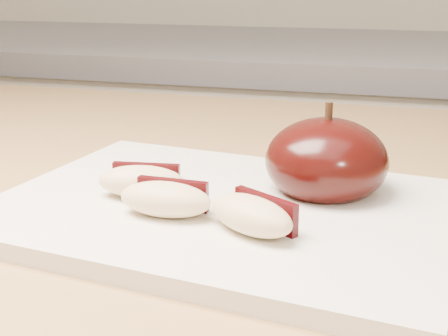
# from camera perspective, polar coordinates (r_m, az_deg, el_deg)

# --- Properties ---
(back_cabinet) EXTENTS (2.40, 0.62, 0.94)m
(back_cabinet) POSITION_cam_1_polar(r_m,az_deg,el_deg) (1.35, 8.13, -8.90)
(back_cabinet) COLOR silver
(back_cabinet) RESTS_ON ground
(cutting_board) EXTENTS (0.34, 0.26, 0.01)m
(cutting_board) POSITION_cam_1_polar(r_m,az_deg,el_deg) (0.44, 0.00, -3.91)
(cutting_board) COLOR silver
(cutting_board) RESTS_ON island_counter
(apple_half) EXTENTS (0.11, 0.11, 0.07)m
(apple_half) POSITION_cam_1_polar(r_m,az_deg,el_deg) (0.46, 9.34, 0.64)
(apple_half) COLOR black
(apple_half) RESTS_ON cutting_board
(apple_wedge_a) EXTENTS (0.07, 0.04, 0.02)m
(apple_wedge_a) POSITION_cam_1_polar(r_m,az_deg,el_deg) (0.45, -7.49, -1.19)
(apple_wedge_a) COLOR beige
(apple_wedge_a) RESTS_ON cutting_board
(apple_wedge_b) EXTENTS (0.06, 0.03, 0.02)m
(apple_wedge_b) POSITION_cam_1_polar(r_m,az_deg,el_deg) (0.41, -5.31, -2.81)
(apple_wedge_b) COLOR beige
(apple_wedge_b) RESTS_ON cutting_board
(apple_wedge_c) EXTENTS (0.07, 0.06, 0.02)m
(apple_wedge_c) POSITION_cam_1_polar(r_m,az_deg,el_deg) (0.38, 2.63, -4.27)
(apple_wedge_c) COLOR beige
(apple_wedge_c) RESTS_ON cutting_board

